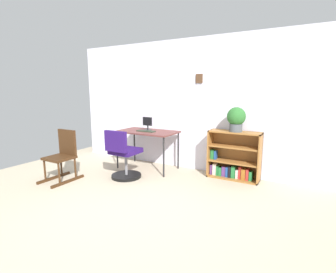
{
  "coord_description": "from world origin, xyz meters",
  "views": [
    {
      "loc": [
        2.0,
        -2.28,
        1.5
      ],
      "look_at": [
        0.07,
        1.17,
        0.79
      ],
      "focal_mm": 26.91,
      "sensor_mm": 36.0,
      "label": 1
    }
  ],
  "objects_px": {
    "rocking_chair": "(63,155)",
    "potted_plant_on_shelf": "(236,118)",
    "desk": "(147,134)",
    "bookshelf_low": "(233,158)",
    "keyboard": "(146,131)",
    "office_chair": "(124,158)",
    "monitor": "(148,124)"
  },
  "relations": [
    {
      "from": "monitor",
      "to": "bookshelf_low",
      "type": "distance_m",
      "value": 1.73
    },
    {
      "from": "desk",
      "to": "keyboard",
      "type": "distance_m",
      "value": 0.1
    },
    {
      "from": "monitor",
      "to": "rocking_chair",
      "type": "relative_size",
      "value": 0.3
    },
    {
      "from": "monitor",
      "to": "office_chair",
      "type": "xyz_separation_m",
      "value": [
        -0.01,
        -0.74,
        -0.5
      ]
    },
    {
      "from": "keyboard",
      "to": "desk",
      "type": "bearing_deg",
      "value": 104.58
    },
    {
      "from": "potted_plant_on_shelf",
      "to": "keyboard",
      "type": "bearing_deg",
      "value": -169.64
    },
    {
      "from": "potted_plant_on_shelf",
      "to": "rocking_chair",
      "type": "bearing_deg",
      "value": -150.26
    },
    {
      "from": "bookshelf_low",
      "to": "potted_plant_on_shelf",
      "type": "distance_m",
      "value": 0.7
    },
    {
      "from": "desk",
      "to": "monitor",
      "type": "height_order",
      "value": "monitor"
    },
    {
      "from": "bookshelf_low",
      "to": "keyboard",
      "type": "bearing_deg",
      "value": -167.61
    },
    {
      "from": "monitor",
      "to": "office_chair",
      "type": "distance_m",
      "value": 0.89
    },
    {
      "from": "desk",
      "to": "bookshelf_low",
      "type": "height_order",
      "value": "bookshelf_low"
    },
    {
      "from": "keyboard",
      "to": "bookshelf_low",
      "type": "relative_size",
      "value": 0.41
    },
    {
      "from": "monitor",
      "to": "keyboard",
      "type": "bearing_deg",
      "value": -68.73
    },
    {
      "from": "keyboard",
      "to": "bookshelf_low",
      "type": "distance_m",
      "value": 1.67
    },
    {
      "from": "bookshelf_low",
      "to": "monitor",
      "type": "bearing_deg",
      "value": -172.61
    },
    {
      "from": "monitor",
      "to": "office_chair",
      "type": "bearing_deg",
      "value": -90.59
    },
    {
      "from": "bookshelf_low",
      "to": "office_chair",
      "type": "bearing_deg",
      "value": -149.94
    },
    {
      "from": "monitor",
      "to": "desk",
      "type": "bearing_deg",
      "value": -60.9
    },
    {
      "from": "keyboard",
      "to": "office_chair",
      "type": "bearing_deg",
      "value": -95.72
    },
    {
      "from": "monitor",
      "to": "rocking_chair",
      "type": "height_order",
      "value": "monitor"
    },
    {
      "from": "keyboard",
      "to": "potted_plant_on_shelf",
      "type": "relative_size",
      "value": 0.88
    },
    {
      "from": "keyboard",
      "to": "potted_plant_on_shelf",
      "type": "bearing_deg",
      "value": 10.36
    },
    {
      "from": "monitor",
      "to": "rocking_chair",
      "type": "distance_m",
      "value": 1.61
    },
    {
      "from": "rocking_chair",
      "to": "potted_plant_on_shelf",
      "type": "height_order",
      "value": "potted_plant_on_shelf"
    },
    {
      "from": "monitor",
      "to": "bookshelf_low",
      "type": "xyz_separation_m",
      "value": [
        1.64,
        0.21,
        -0.52
      ]
    },
    {
      "from": "rocking_chair",
      "to": "bookshelf_low",
      "type": "xyz_separation_m",
      "value": [
        2.5,
        1.5,
        -0.08
      ]
    },
    {
      "from": "desk",
      "to": "bookshelf_low",
      "type": "relative_size",
      "value": 1.3
    },
    {
      "from": "monitor",
      "to": "potted_plant_on_shelf",
      "type": "height_order",
      "value": "potted_plant_on_shelf"
    },
    {
      "from": "office_chair",
      "to": "potted_plant_on_shelf",
      "type": "distance_m",
      "value": 2.02
    },
    {
      "from": "rocking_chair",
      "to": "keyboard",
      "type": "bearing_deg",
      "value": 51.39
    },
    {
      "from": "rocking_chair",
      "to": "desk",
      "type": "bearing_deg",
      "value": 53.78
    }
  ]
}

